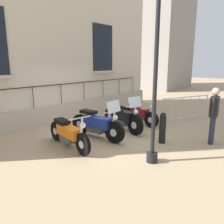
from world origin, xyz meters
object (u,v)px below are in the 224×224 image
object	(u,v)px
crowd_barrier	(186,108)
pedestrian_standing	(214,112)
bollard	(162,128)
motorcycle_maroon	(139,114)
lamppost	(158,19)
motorcycle_black	(123,118)
motorcycle_blue	(97,125)
motorcycle_orange	(69,134)

from	to	relation	value
crowd_barrier	pedestrian_standing	xyz separation A→B (m)	(1.74, -2.11, 0.42)
bollard	pedestrian_standing	size ratio (longest dim) A/B	0.56
motorcycle_maroon	lamppost	xyz separation A→B (m)	(2.23, -2.69, 3.00)
motorcycle_black	pedestrian_standing	distance (m)	3.05
motorcycle_blue	lamppost	world-z (taller)	lamppost
motorcycle_orange	lamppost	distance (m)	3.88
motorcycle_orange	motorcycle_black	distance (m)	2.36
motorcycle_orange	motorcycle_blue	xyz separation A→B (m)	(0.05, 1.12, 0.04)
motorcycle_orange	motorcycle_black	bearing A→B (deg)	86.46
motorcycle_orange	crowd_barrier	bearing A→B (deg)	75.67
motorcycle_blue	crowd_barrier	xyz separation A→B (m)	(1.27, 4.06, 0.11)
motorcycle_blue	bollard	world-z (taller)	motorcycle_blue
motorcycle_maroon	crowd_barrier	distance (m)	2.12
crowd_barrier	bollard	bearing A→B (deg)	-79.56
motorcycle_black	motorcycle_maroon	distance (m)	1.09
motorcycle_blue	pedestrian_standing	world-z (taller)	pedestrian_standing
motorcycle_blue	pedestrian_standing	xyz separation A→B (m)	(3.01, 1.95, 0.52)
motorcycle_black	motorcycle_orange	bearing A→B (deg)	-93.54
lamppost	pedestrian_standing	xyz separation A→B (m)	(0.70, 2.32, -2.41)
motorcycle_blue	pedestrian_standing	bearing A→B (deg)	33.00
motorcycle_orange	crowd_barrier	world-z (taller)	crowd_barrier
pedestrian_standing	lamppost	bearing A→B (deg)	-106.66
motorcycle_orange	bollard	world-z (taller)	motorcycle_orange
motorcycle_maroon	crowd_barrier	xyz separation A→B (m)	(1.19, 1.74, 0.17)
motorcycle_blue	pedestrian_standing	distance (m)	3.63
motorcycle_blue	crowd_barrier	bearing A→B (deg)	72.59
motorcycle_maroon	crowd_barrier	bearing A→B (deg)	55.67
motorcycle_orange	lamppost	bearing A→B (deg)	17.73
motorcycle_blue	bollard	distance (m)	2.10
lamppost	pedestrian_standing	distance (m)	3.42
motorcycle_orange	crowd_barrier	xyz separation A→B (m)	(1.33, 5.19, 0.15)
motorcycle_orange	lamppost	xyz separation A→B (m)	(2.37, 0.76, 2.98)
motorcycle_black	motorcycle_maroon	bearing A→B (deg)	90.50
motorcycle_black	crowd_barrier	xyz separation A→B (m)	(1.18, 2.83, 0.09)
motorcycle_orange	bollard	distance (m)	2.85
motorcycle_black	pedestrian_standing	size ratio (longest dim) A/B	1.23
pedestrian_standing	motorcycle_black	bearing A→B (deg)	-166.04
motorcycle_orange	motorcycle_black	size ratio (longest dim) A/B	1.01
motorcycle_black	bollard	size ratio (longest dim) A/B	2.19
motorcycle_blue	motorcycle_black	bearing A→B (deg)	85.63
motorcycle_orange	motorcycle_black	xyz separation A→B (m)	(0.15, 2.35, 0.05)
pedestrian_standing	motorcycle_blue	bearing A→B (deg)	-147.00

